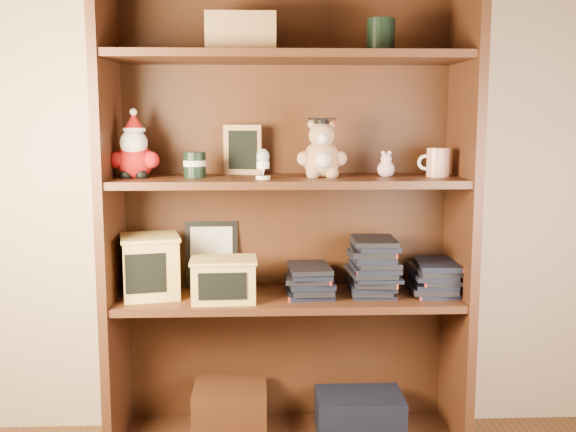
# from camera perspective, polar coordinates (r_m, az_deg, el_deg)

# --- Properties ---
(bookcase) EXTENTS (1.20, 0.35, 1.60)m
(bookcase) POSITION_cam_1_polar(r_m,az_deg,el_deg) (2.30, -0.12, -0.84)
(bookcase) COLOR #462414
(bookcase) RESTS_ON ground
(shelf_lower) EXTENTS (1.14, 0.33, 0.02)m
(shelf_lower) POSITION_cam_1_polar(r_m,az_deg,el_deg) (2.30, 0.00, -6.98)
(shelf_lower) COLOR #462414
(shelf_lower) RESTS_ON ground
(shelf_upper) EXTENTS (1.14, 0.33, 0.02)m
(shelf_upper) POSITION_cam_1_polar(r_m,az_deg,el_deg) (2.23, 0.00, 2.99)
(shelf_upper) COLOR #462414
(shelf_upper) RESTS_ON ground
(santa_plush) EXTENTS (0.16, 0.12, 0.23)m
(santa_plush) POSITION_cam_1_polar(r_m,az_deg,el_deg) (2.25, -12.87, 5.30)
(santa_plush) COLOR #A50F0F
(santa_plush) RESTS_ON shelf_upper
(teachers_tin) EXTENTS (0.07, 0.07, 0.08)m
(teachers_tin) POSITION_cam_1_polar(r_m,az_deg,el_deg) (2.23, -7.90, 4.34)
(teachers_tin) COLOR black
(teachers_tin) RESTS_ON shelf_upper
(chalkboard_plaque) EXTENTS (0.13, 0.09, 0.17)m
(chalkboard_plaque) POSITION_cam_1_polar(r_m,az_deg,el_deg) (2.34, -3.85, 5.55)
(chalkboard_plaque) COLOR #9E7547
(chalkboard_plaque) RESTS_ON shelf_upper
(egg_cup) EXTENTS (0.05, 0.05, 0.10)m
(egg_cup) POSITION_cam_1_polar(r_m,az_deg,el_deg) (2.15, -2.14, 4.52)
(egg_cup) COLOR white
(egg_cup) RESTS_ON shelf_upper
(grad_teddy_bear) EXTENTS (0.16, 0.14, 0.20)m
(grad_teddy_bear) POSITION_cam_1_polar(r_m,az_deg,el_deg) (2.22, 2.87, 5.26)
(grad_teddy_bear) COLOR tan
(grad_teddy_bear) RESTS_ON shelf_upper
(pink_figurine) EXTENTS (0.06, 0.06, 0.09)m
(pink_figurine) POSITION_cam_1_polar(r_m,az_deg,el_deg) (2.26, 8.30, 4.15)
(pink_figurine) COLOR beige
(pink_figurine) RESTS_ON shelf_upper
(teacher_mug) EXTENTS (0.11, 0.08, 0.10)m
(teacher_mug) POSITION_cam_1_polar(r_m,az_deg,el_deg) (2.30, 12.53, 4.46)
(teacher_mug) COLOR silver
(teacher_mug) RESTS_ON shelf_upper
(certificate_frame) EXTENTS (0.19, 0.05, 0.23)m
(certificate_frame) POSITION_cam_1_polar(r_m,az_deg,el_deg) (2.41, -6.49, -3.19)
(certificate_frame) COLOR black
(certificate_frame) RESTS_ON shelf_lower
(treats_box) EXTENTS (0.23, 0.23, 0.21)m
(treats_box) POSITION_cam_1_polar(r_m,az_deg,el_deg) (2.30, -11.58, -4.14)
(treats_box) COLOR #D9B559
(treats_box) RESTS_ON shelf_lower
(pencils_box) EXTENTS (0.22, 0.16, 0.14)m
(pencils_box) POSITION_cam_1_polar(r_m,az_deg,el_deg) (2.22, -5.46, -5.35)
(pencils_box) COLOR #D9B559
(pencils_box) RESTS_ON shelf_lower
(book_stack_left) EXTENTS (0.14, 0.20, 0.10)m
(book_stack_left) POSITION_cam_1_polar(r_m,az_deg,el_deg) (2.29, 1.79, -5.50)
(book_stack_left) COLOR black
(book_stack_left) RESTS_ON shelf_lower
(book_stack_mid) EXTENTS (0.14, 0.20, 0.19)m
(book_stack_mid) POSITION_cam_1_polar(r_m,az_deg,el_deg) (2.30, 7.22, -4.24)
(book_stack_mid) COLOR black
(book_stack_mid) RESTS_ON shelf_lower
(book_stack_right) EXTENTS (0.14, 0.20, 0.11)m
(book_stack_right) POSITION_cam_1_polar(r_m,az_deg,el_deg) (2.36, 12.29, -5.08)
(book_stack_right) COLOR black
(book_stack_right) RESTS_ON shelf_lower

